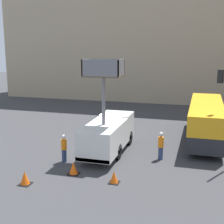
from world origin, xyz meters
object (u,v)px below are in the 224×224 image
city_bus (206,118)px  traffic_cone_mid_road (73,168)px  road_worker_directing (161,146)px  road_worker_near_truck (64,148)px  traffic_cone_far_side (114,177)px  traffic_cone_near_truck (25,178)px  utility_truck (108,132)px

city_bus → traffic_cone_mid_road: city_bus is taller
road_worker_directing → traffic_cone_mid_road: 6.26m
road_worker_near_truck → road_worker_directing: road_worker_directing is taller
city_bus → traffic_cone_far_side: bearing=160.4°
traffic_cone_near_truck → traffic_cone_mid_road: 2.94m
traffic_cone_far_side → traffic_cone_near_truck: bearing=-161.6°
utility_truck → traffic_cone_far_side: 5.28m
utility_truck → traffic_cone_far_side: utility_truck is taller
road_worker_near_truck → traffic_cone_near_truck: bearing=171.7°
utility_truck → traffic_cone_mid_road: bearing=-102.0°
traffic_cone_far_side → traffic_cone_mid_road: bearing=169.1°
road_worker_near_truck → traffic_cone_near_truck: road_worker_near_truck is taller
city_bus → traffic_cone_mid_road: 12.50m
utility_truck → city_bus: size_ratio=0.62×
traffic_cone_near_truck → traffic_cone_far_side: (4.77, 1.58, -0.04)m
road_worker_directing → traffic_cone_far_side: 5.02m
utility_truck → city_bus: 8.71m
traffic_cone_mid_road → road_worker_directing: bearing=40.3°
road_worker_directing → road_worker_near_truck: bearing=54.1°
utility_truck → road_worker_directing: size_ratio=3.54×
road_worker_directing → traffic_cone_mid_road: size_ratio=2.52×
road_worker_near_truck → traffic_cone_mid_road: road_worker_near_truck is taller
road_worker_directing → utility_truck: bearing=30.3°
utility_truck → city_bus: bearing=38.9°
city_bus → road_worker_directing: (-2.94, -5.72, -0.85)m
road_worker_directing → traffic_cone_mid_road: bearing=74.4°
city_bus → road_worker_near_truck: 12.14m
utility_truck → road_worker_near_truck: 3.48m
city_bus → traffic_cone_far_side: size_ratio=15.89×
traffic_cone_far_side → city_bus: bearing=64.2°
traffic_cone_near_truck → traffic_cone_mid_road: bearing=45.8°
road_worker_directing → city_bus: bearing=-83.1°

